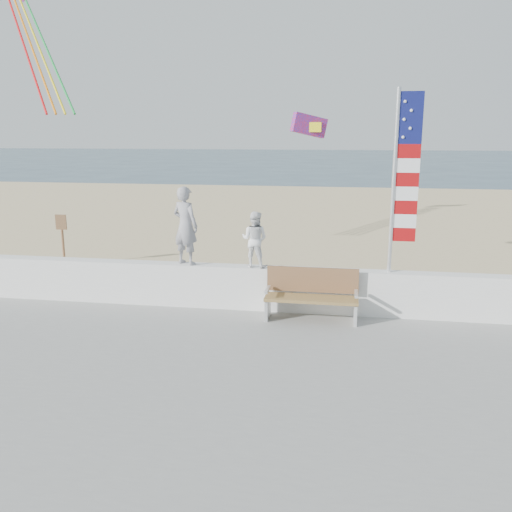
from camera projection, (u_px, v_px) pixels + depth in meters
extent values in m
plane|color=#2A4354|center=(228.00, 354.00, 9.44)|extent=(220.00, 220.00, 0.00)
cube|color=beige|center=(285.00, 246.00, 18.09)|extent=(90.00, 40.00, 0.08)
cube|color=#979792|center=(146.00, 495.00, 5.56)|extent=(50.00, 12.40, 0.10)
cube|color=white|center=(248.00, 287.00, 11.22)|extent=(30.00, 0.35, 0.90)
imported|color=#939297|center=(185.00, 226.00, 11.14)|extent=(0.70, 0.59, 1.62)
imported|color=white|center=(255.00, 239.00, 10.97)|extent=(0.63, 0.54, 1.14)
cube|color=olive|center=(311.00, 299.00, 10.48)|extent=(1.80, 0.50, 0.06)
cube|color=brown|center=(312.00, 280.00, 10.67)|extent=(1.80, 0.05, 0.50)
cube|color=silver|center=(268.00, 308.00, 10.67)|extent=(0.06, 0.50, 0.40)
cube|color=silver|center=(268.00, 290.00, 10.53)|extent=(0.06, 0.45, 0.05)
cube|color=white|center=(355.00, 313.00, 10.40)|extent=(0.06, 0.50, 0.40)
cube|color=white|center=(356.00, 294.00, 10.26)|extent=(0.06, 0.45, 0.05)
cylinder|color=silver|center=(394.00, 183.00, 10.28)|extent=(0.08, 0.08, 3.50)
cube|color=#0F1451|center=(411.00, 118.00, 9.98)|extent=(0.44, 0.02, 0.95)
cube|color=#9E0A0C|center=(404.00, 235.00, 10.47)|extent=(0.44, 0.02, 0.26)
cube|color=white|center=(404.00, 221.00, 10.41)|extent=(0.44, 0.02, 0.26)
cube|color=#9E0A0C|center=(405.00, 207.00, 10.35)|extent=(0.44, 0.02, 0.26)
cube|color=white|center=(406.00, 194.00, 10.29)|extent=(0.44, 0.02, 0.26)
cube|color=#9E0A0C|center=(407.00, 180.00, 10.23)|extent=(0.44, 0.02, 0.26)
cube|color=white|center=(408.00, 166.00, 10.17)|extent=(0.44, 0.02, 0.26)
cube|color=#9E0A0C|center=(409.00, 151.00, 10.11)|extent=(0.44, 0.02, 0.26)
sphere|color=white|center=(403.00, 137.00, 10.06)|extent=(0.06, 0.06, 0.06)
sphere|color=white|center=(410.00, 128.00, 10.00)|extent=(0.06, 0.06, 0.06)
sphere|color=white|center=(404.00, 119.00, 9.99)|extent=(0.06, 0.06, 0.06)
sphere|color=white|center=(411.00, 110.00, 9.93)|extent=(0.06, 0.06, 0.06)
sphere|color=white|center=(405.00, 101.00, 9.92)|extent=(0.06, 0.06, 0.06)
cube|color=red|center=(309.00, 125.00, 13.91)|extent=(0.97, 0.65, 0.66)
cube|color=yellow|center=(315.00, 127.00, 13.90)|extent=(0.34, 0.25, 0.24)
cylinder|color=red|center=(25.00, 48.00, 15.91)|extent=(2.84, 3.08, 3.94)
cylinder|color=orange|center=(32.00, 48.00, 15.88)|extent=(2.93, 3.08, 3.94)
cylinder|color=yellow|center=(39.00, 47.00, 15.84)|extent=(3.03, 3.08, 3.94)
cylinder|color=green|center=(46.00, 47.00, 15.81)|extent=(3.12, 3.08, 3.94)
cylinder|color=#8C6343|center=(63.00, 245.00, 15.18)|extent=(0.07, 0.07, 1.20)
cube|color=brown|center=(61.00, 222.00, 15.02)|extent=(0.32, 0.03, 0.42)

